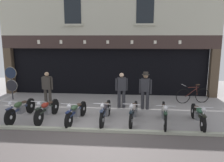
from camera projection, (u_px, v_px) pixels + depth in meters
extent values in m
cube|color=gray|center=(108.00, 96.00, 12.67)|extent=(23.80, 10.00, 0.08)
cube|color=#A7A894|center=(93.00, 131.00, 7.85)|extent=(23.80, 0.16, 0.18)
cube|color=black|center=(111.00, 67.00, 14.67)|extent=(10.86, 4.00, 2.60)
cube|color=#4C3D2D|center=(10.00, 71.00, 13.06)|extent=(0.44, 0.36, 2.60)
cube|color=#4C3D2D|center=(214.00, 73.00, 12.13)|extent=(0.44, 0.36, 2.60)
cube|color=black|center=(109.00, 69.00, 12.93)|extent=(10.38, 0.03, 2.18)
cube|color=#382925|center=(108.00, 42.00, 12.22)|extent=(11.80, 0.24, 0.70)
cube|color=silver|center=(39.00, 42.00, 12.40)|extent=(0.14, 0.03, 0.21)
cube|color=silver|center=(61.00, 42.00, 12.30)|extent=(0.14, 0.03, 0.20)
cube|color=silver|center=(85.00, 42.00, 12.19)|extent=(0.14, 0.03, 0.19)
cube|color=silver|center=(108.00, 42.00, 12.09)|extent=(0.14, 0.03, 0.17)
cube|color=silver|center=(132.00, 42.00, 11.98)|extent=(0.14, 0.03, 0.19)
cube|color=silver|center=(155.00, 42.00, 11.88)|extent=(0.14, 0.03, 0.17)
cube|color=silver|center=(180.00, 42.00, 11.78)|extent=(0.14, 0.03, 0.19)
cube|color=#B8B5A0|center=(108.00, 11.00, 11.99)|extent=(11.80, 0.40, 2.51)
cube|color=black|center=(73.00, 11.00, 11.94)|extent=(0.90, 0.02, 1.30)
cube|color=#B8B5A0|center=(73.00, 25.00, 12.04)|extent=(1.10, 0.12, 0.10)
cube|color=black|center=(145.00, 10.00, 11.63)|extent=(0.90, 0.02, 1.30)
cube|color=#B8B5A0|center=(145.00, 24.00, 11.72)|extent=(1.10, 0.12, 0.10)
cylinder|color=black|center=(10.00, 117.00, 8.33)|extent=(0.13, 0.64, 0.64)
cylinder|color=silver|center=(10.00, 117.00, 8.33)|extent=(0.11, 0.15, 0.14)
cylinder|color=black|center=(31.00, 106.00, 9.72)|extent=(0.14, 0.65, 0.64)
cylinder|color=silver|center=(31.00, 106.00, 9.72)|extent=(0.12, 0.15, 0.14)
cube|color=#27304F|center=(21.00, 108.00, 9.00)|extent=(0.19, 1.33, 0.07)
cube|color=slate|center=(21.00, 110.00, 9.01)|extent=(0.23, 0.34, 0.26)
ellipsoid|color=#334B2C|center=(18.00, 105.00, 8.80)|extent=(0.26, 0.48, 0.20)
ellipsoid|color=#38281E|center=(24.00, 102.00, 9.22)|extent=(0.23, 0.32, 0.10)
cube|color=#27304F|center=(9.00, 108.00, 8.26)|extent=(0.13, 0.37, 0.04)
sphere|color=silver|center=(10.00, 104.00, 8.29)|extent=(0.15, 0.15, 0.15)
cylinder|color=silver|center=(10.00, 102.00, 8.27)|extent=(0.62, 0.08, 0.02)
cylinder|color=silver|center=(10.00, 109.00, 8.31)|extent=(0.06, 0.23, 0.62)
cylinder|color=black|center=(39.00, 117.00, 8.31)|extent=(0.14, 0.65, 0.64)
cylinder|color=silver|center=(39.00, 117.00, 8.31)|extent=(0.12, 0.15, 0.14)
cylinder|color=black|center=(55.00, 107.00, 9.61)|extent=(0.15, 0.65, 0.64)
cylinder|color=silver|center=(55.00, 107.00, 9.61)|extent=(0.13, 0.15, 0.14)
cube|color=black|center=(47.00, 109.00, 8.94)|extent=(0.21, 1.24, 0.07)
cube|color=slate|center=(47.00, 110.00, 8.95)|extent=(0.23, 0.34, 0.26)
ellipsoid|color=maroon|center=(45.00, 105.00, 8.75)|extent=(0.27, 0.48, 0.20)
ellipsoid|color=#38281E|center=(50.00, 103.00, 9.14)|extent=(0.23, 0.32, 0.10)
cube|color=black|center=(38.00, 108.00, 8.25)|extent=(0.14, 0.37, 0.04)
sphere|color=silver|center=(39.00, 104.00, 8.28)|extent=(0.15, 0.15, 0.15)
cylinder|color=silver|center=(39.00, 102.00, 8.26)|extent=(0.62, 0.09, 0.02)
cylinder|color=silver|center=(39.00, 109.00, 8.30)|extent=(0.06, 0.23, 0.62)
cylinder|color=black|center=(69.00, 120.00, 8.06)|extent=(0.17, 0.61, 0.61)
cylinder|color=silver|center=(69.00, 120.00, 8.06)|extent=(0.12, 0.15, 0.13)
cylinder|color=black|center=(83.00, 109.00, 9.38)|extent=(0.18, 0.61, 0.61)
cylinder|color=silver|center=(83.00, 109.00, 9.38)|extent=(0.13, 0.15, 0.13)
cube|color=navy|center=(76.00, 111.00, 8.70)|extent=(0.27, 1.27, 0.07)
cube|color=slate|center=(76.00, 113.00, 8.71)|extent=(0.25, 0.35, 0.26)
ellipsoid|color=#304731|center=(74.00, 107.00, 8.50)|extent=(0.29, 0.49, 0.20)
ellipsoid|color=#38281E|center=(79.00, 105.00, 8.90)|extent=(0.25, 0.33, 0.10)
cube|color=navy|center=(68.00, 112.00, 8.00)|extent=(0.16, 0.37, 0.04)
sphere|color=silver|center=(69.00, 106.00, 8.02)|extent=(0.15, 0.15, 0.15)
cylinder|color=silver|center=(69.00, 104.00, 8.01)|extent=(0.62, 0.12, 0.02)
cylinder|color=silver|center=(69.00, 112.00, 8.04)|extent=(0.07, 0.24, 0.62)
cylinder|color=black|center=(102.00, 120.00, 8.03)|extent=(0.11, 0.66, 0.66)
cylinder|color=silver|center=(102.00, 120.00, 8.03)|extent=(0.11, 0.15, 0.14)
cylinder|color=black|center=(108.00, 108.00, 9.40)|extent=(0.12, 0.66, 0.66)
cylinder|color=silver|center=(108.00, 108.00, 9.40)|extent=(0.12, 0.15, 0.14)
cube|color=#28344E|center=(105.00, 110.00, 8.69)|extent=(0.15, 1.30, 0.07)
cube|color=slate|center=(105.00, 112.00, 8.70)|extent=(0.22, 0.33, 0.26)
ellipsoid|color=#29252A|center=(105.00, 107.00, 8.49)|extent=(0.25, 0.47, 0.20)
ellipsoid|color=#38281E|center=(106.00, 104.00, 8.90)|extent=(0.22, 0.31, 0.10)
cube|color=#28344E|center=(102.00, 111.00, 7.96)|extent=(0.12, 0.37, 0.04)
sphere|color=silver|center=(102.00, 106.00, 7.99)|extent=(0.15, 0.15, 0.15)
cylinder|color=silver|center=(102.00, 104.00, 7.97)|extent=(0.62, 0.06, 0.02)
cylinder|color=silver|center=(102.00, 112.00, 8.01)|extent=(0.05, 0.23, 0.62)
cylinder|color=black|center=(131.00, 121.00, 8.03)|extent=(0.15, 0.62, 0.61)
cylinder|color=silver|center=(131.00, 121.00, 8.03)|extent=(0.12, 0.15, 0.14)
cylinder|color=black|center=(136.00, 108.00, 9.42)|extent=(0.16, 0.62, 0.61)
cylinder|color=silver|center=(136.00, 108.00, 9.42)|extent=(0.13, 0.15, 0.14)
cube|color=black|center=(134.00, 111.00, 8.70)|extent=(0.25, 1.33, 0.07)
cube|color=slate|center=(134.00, 113.00, 8.71)|extent=(0.24, 0.34, 0.26)
ellipsoid|color=gray|center=(133.00, 107.00, 8.50)|extent=(0.28, 0.49, 0.20)
ellipsoid|color=#38281E|center=(134.00, 105.00, 8.92)|extent=(0.24, 0.32, 0.10)
cube|color=black|center=(131.00, 112.00, 7.97)|extent=(0.15, 0.37, 0.04)
sphere|color=silver|center=(131.00, 107.00, 7.99)|extent=(0.15, 0.15, 0.15)
cylinder|color=silver|center=(131.00, 104.00, 7.98)|extent=(0.62, 0.11, 0.02)
cylinder|color=silver|center=(131.00, 112.00, 8.01)|extent=(0.07, 0.26, 0.61)
cylinder|color=black|center=(165.00, 123.00, 7.76)|extent=(0.13, 0.67, 0.67)
cylinder|color=silver|center=(165.00, 123.00, 7.76)|extent=(0.11, 0.16, 0.15)
cylinder|color=black|center=(163.00, 110.00, 9.14)|extent=(0.14, 0.67, 0.67)
cylinder|color=silver|center=(163.00, 110.00, 9.14)|extent=(0.12, 0.16, 0.15)
cube|color=#193020|center=(164.00, 113.00, 8.43)|extent=(0.19, 1.31, 0.07)
cube|color=slate|center=(164.00, 114.00, 8.44)|extent=(0.23, 0.34, 0.26)
ellipsoid|color=gray|center=(165.00, 109.00, 8.22)|extent=(0.26, 0.48, 0.20)
ellipsoid|color=#38281E|center=(164.00, 106.00, 8.64)|extent=(0.23, 0.32, 0.10)
cube|color=#193020|center=(166.00, 113.00, 7.69)|extent=(0.13, 0.37, 0.04)
sphere|color=silver|center=(166.00, 108.00, 7.72)|extent=(0.15, 0.15, 0.15)
cylinder|color=silver|center=(166.00, 106.00, 7.71)|extent=(0.62, 0.08, 0.02)
cylinder|color=silver|center=(166.00, 114.00, 7.75)|extent=(0.06, 0.28, 0.61)
cylinder|color=black|center=(203.00, 124.00, 7.69)|extent=(0.09, 0.61, 0.60)
cylinder|color=silver|center=(203.00, 124.00, 7.69)|extent=(0.10, 0.14, 0.13)
cylinder|color=black|center=(193.00, 111.00, 9.09)|extent=(0.10, 0.61, 0.60)
cylinder|color=silver|center=(193.00, 111.00, 9.09)|extent=(0.11, 0.14, 0.13)
cube|color=black|center=(198.00, 114.00, 8.37)|extent=(0.12, 1.32, 0.07)
cube|color=slate|center=(198.00, 116.00, 8.38)|extent=(0.21, 0.33, 0.26)
ellipsoid|color=#274935|center=(200.00, 110.00, 8.16)|extent=(0.24, 0.47, 0.20)
ellipsoid|color=#38281E|center=(197.00, 107.00, 8.59)|extent=(0.21, 0.31, 0.10)
cube|color=black|center=(204.00, 115.00, 7.63)|extent=(0.11, 0.36, 0.04)
sphere|color=silver|center=(204.00, 110.00, 7.66)|extent=(0.15, 0.15, 0.15)
cylinder|color=silver|center=(204.00, 107.00, 7.64)|extent=(0.62, 0.05, 0.02)
cylinder|color=silver|center=(203.00, 116.00, 7.68)|extent=(0.05, 0.28, 0.60)
cylinder|color=#38332D|center=(50.00, 97.00, 10.79)|extent=(0.15, 0.15, 0.81)
cylinder|color=#38332D|center=(46.00, 97.00, 10.83)|extent=(0.15, 0.15, 0.81)
cube|color=#38332D|center=(47.00, 83.00, 10.67)|extent=(0.40, 0.26, 0.61)
cube|color=silver|center=(48.00, 81.00, 10.77)|extent=(0.14, 0.03, 0.34)
cube|color=brown|center=(48.00, 81.00, 10.79)|extent=(0.05, 0.02, 0.32)
cylinder|color=#38332D|center=(52.00, 83.00, 10.63)|extent=(0.09, 0.09, 0.57)
cylinder|color=#38332D|center=(43.00, 83.00, 10.72)|extent=(0.09, 0.09, 0.57)
sphere|color=tan|center=(47.00, 74.00, 10.59)|extent=(0.21, 0.21, 0.21)
cylinder|color=#2D2D33|center=(124.00, 99.00, 10.48)|extent=(0.15, 0.15, 0.82)
cylinder|color=#2D2D33|center=(119.00, 99.00, 10.47)|extent=(0.15, 0.15, 0.82)
cube|color=#2D2D33|center=(122.00, 84.00, 10.34)|extent=(0.41, 0.27, 0.61)
cube|color=silver|center=(121.00, 82.00, 10.44)|extent=(0.14, 0.04, 0.34)
cube|color=maroon|center=(121.00, 82.00, 10.46)|extent=(0.05, 0.02, 0.32)
cylinder|color=#2D2D33|center=(127.00, 84.00, 10.36)|extent=(0.09, 0.09, 0.56)
cylinder|color=#2D2D33|center=(116.00, 84.00, 10.33)|extent=(0.09, 0.09, 0.56)
sphere|color=beige|center=(122.00, 75.00, 10.27)|extent=(0.20, 0.20, 0.20)
cylinder|color=#2D2D33|center=(147.00, 100.00, 10.23)|extent=(0.15, 0.15, 0.83)
cylinder|color=#2D2D33|center=(143.00, 100.00, 10.28)|extent=(0.15, 0.15, 0.83)
cube|color=#2D2D33|center=(145.00, 85.00, 10.12)|extent=(0.41, 0.29, 0.60)
cube|color=silver|center=(146.00, 83.00, 10.22)|extent=(0.14, 0.05, 0.33)
cube|color=#47234C|center=(146.00, 83.00, 10.23)|extent=(0.05, 0.02, 0.31)
cylinder|color=#2D2D33|center=(151.00, 87.00, 10.07)|extent=(0.09, 0.09, 0.64)
cylinder|color=#2D2D33|center=(140.00, 86.00, 10.20)|extent=(0.09, 0.09, 0.64)
sphere|color=#9E7A5B|center=(146.00, 76.00, 10.04)|extent=(0.22, 0.22, 0.22)
cylinder|color=#332D28|center=(146.00, 75.00, 10.03)|extent=(0.37, 0.37, 0.01)
cylinder|color=#332D28|center=(146.00, 73.00, 10.02)|extent=(0.23, 0.23, 0.12)
cylinder|color=#232328|center=(12.00, 83.00, 11.75)|extent=(0.06, 0.06, 1.71)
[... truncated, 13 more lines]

